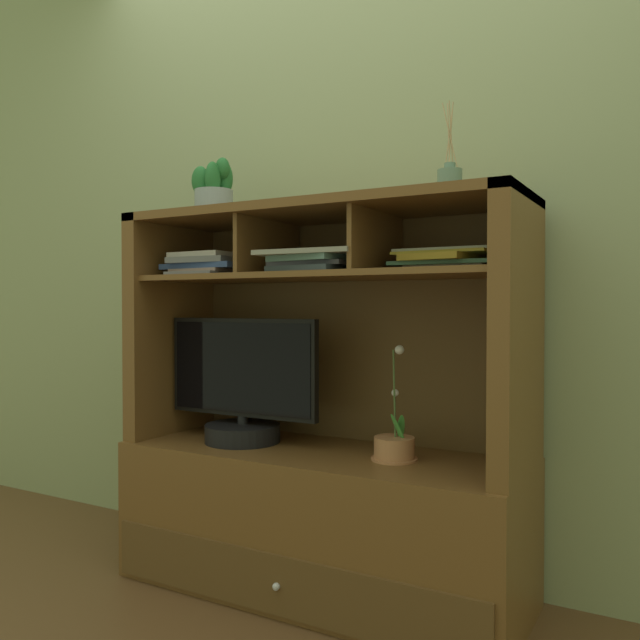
% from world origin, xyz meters
% --- Properties ---
extents(floor_plane, '(6.00, 6.00, 0.02)m').
position_xyz_m(floor_plane, '(0.00, 0.00, -0.01)').
color(floor_plane, brown).
rests_on(floor_plane, ground).
extents(back_wall, '(6.00, 0.02, 2.80)m').
position_xyz_m(back_wall, '(0.00, 0.29, 1.40)').
color(back_wall, '#919F70').
rests_on(back_wall, ground).
extents(media_console, '(1.39, 0.54, 1.31)m').
position_xyz_m(media_console, '(0.00, 0.01, 0.41)').
color(media_console, brown).
rests_on(media_console, ground).
extents(tv_monitor, '(0.62, 0.27, 0.45)m').
position_xyz_m(tv_monitor, '(-0.31, -0.03, 0.66)').
color(tv_monitor, black).
rests_on(tv_monitor, media_console).
extents(potted_orchid, '(0.15, 0.15, 0.37)m').
position_xyz_m(potted_orchid, '(0.28, -0.01, 0.53)').
color(potted_orchid, '#B8784D').
rests_on(potted_orchid, media_console).
extents(magazine_stack_left, '(0.35, 0.31, 0.07)m').
position_xyz_m(magazine_stack_left, '(0.44, 0.06, 1.12)').
color(magazine_stack_left, beige).
rests_on(magazine_stack_left, media_console).
extents(magazine_stack_centre, '(0.35, 0.32, 0.07)m').
position_xyz_m(magazine_stack_centre, '(0.03, -0.07, 1.12)').
color(magazine_stack_centre, '#2E383F').
rests_on(magazine_stack_centre, media_console).
extents(magazine_stack_right, '(0.35, 0.32, 0.08)m').
position_xyz_m(magazine_stack_right, '(-0.44, -0.02, 1.13)').
color(magazine_stack_right, slate).
rests_on(magazine_stack_right, media_console).
extents(diffuser_bottle, '(0.08, 0.08, 0.29)m').
position_xyz_m(diffuser_bottle, '(0.45, 0.01, 1.36)').
color(diffuser_bottle, slate).
rests_on(diffuser_bottle, media_console).
extents(potted_succulent, '(0.16, 0.16, 0.21)m').
position_xyz_m(potted_succulent, '(-0.45, -0.01, 1.40)').
color(potted_succulent, gray).
rests_on(potted_succulent, media_console).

